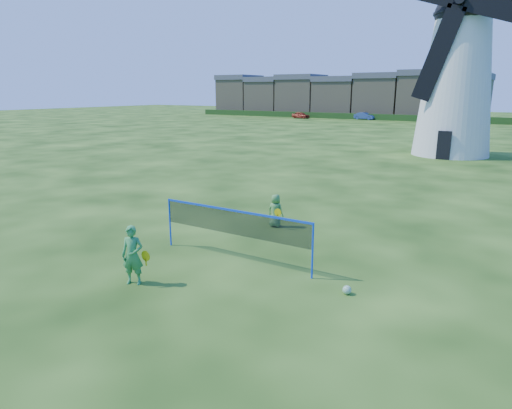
{
  "coord_description": "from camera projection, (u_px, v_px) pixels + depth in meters",
  "views": [
    {
      "loc": [
        7.18,
        -10.7,
        4.86
      ],
      "look_at": [
        0.2,
        0.5,
        1.5
      ],
      "focal_mm": 31.43,
      "sensor_mm": 36.0,
      "label": 1
    }
  ],
  "objects": [
    {
      "name": "play_ball",
      "position": [
        347.0,
        290.0,
        11.0
      ],
      "size": [
        0.22,
        0.22,
        0.22
      ],
      "primitive_type": "sphere",
      "color": "green",
      "rests_on": "ground"
    },
    {
      "name": "car_left",
      "position": [
        301.0,
        115.0,
        80.51
      ],
      "size": [
        3.61,
        2.02,
        1.16
      ],
      "primitive_type": "imported",
      "rotation": [
        0.0,
        0.0,
        1.37
      ],
      "color": "maroon",
      "rests_on": "ground"
    },
    {
      "name": "windmill",
      "position": [
        457.0,
        76.0,
        33.32
      ],
      "size": [
        13.61,
        5.63,
        17.67
      ],
      "color": "white",
      "rests_on": "ground"
    },
    {
      "name": "ground",
      "position": [
        242.0,
        255.0,
        13.68
      ],
      "size": [
        220.0,
        220.0,
        0.0
      ],
      "primitive_type": "plane",
      "color": "black",
      "rests_on": "ground"
    },
    {
      "name": "hedge",
      "position": [
        345.0,
        116.0,
        79.12
      ],
      "size": [
        62.0,
        0.8,
        1.0
      ],
      "primitive_type": "cube",
      "color": "#193814",
      "rests_on": "ground"
    },
    {
      "name": "badminton_net",
      "position": [
        234.0,
        223.0,
        12.95
      ],
      "size": [
        5.05,
        0.05,
        1.55
      ],
      "color": "blue",
      "rests_on": "ground"
    },
    {
      "name": "terraced_houses",
      "position": [
        337.0,
        96.0,
        85.27
      ],
      "size": [
        52.3,
        8.4,
        8.27
      ],
      "color": "gray",
      "rests_on": "ground"
    },
    {
      "name": "car_right",
      "position": [
        365.0,
        116.0,
        77.2
      ],
      "size": [
        3.84,
        1.85,
        1.21
      ],
      "primitive_type": "imported",
      "rotation": [
        0.0,
        0.0,
        1.41
      ],
      "color": "navy",
      "rests_on": "ground"
    },
    {
      "name": "player_boy",
      "position": [
        276.0,
        211.0,
        16.35
      ],
      "size": [
        0.66,
        0.43,
        1.22
      ],
      "rotation": [
        0.0,
        0.0,
        3.15
      ],
      "color": "#4D8B43",
      "rests_on": "ground"
    },
    {
      "name": "player_girl",
      "position": [
        133.0,
        255.0,
        11.44
      ],
      "size": [
        0.76,
        0.57,
        1.56
      ],
      "rotation": [
        0.0,
        0.0,
        0.43
      ],
      "color": "#3A9147",
      "rests_on": "ground"
    }
  ]
}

